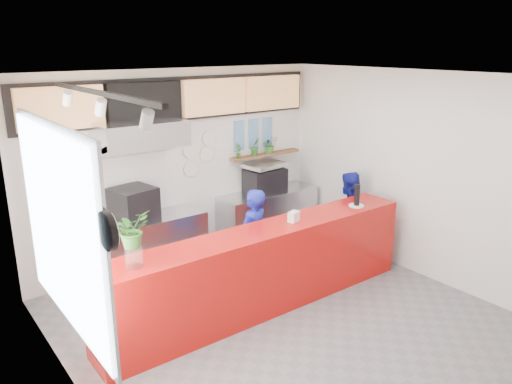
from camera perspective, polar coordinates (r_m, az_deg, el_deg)
floor at (r=6.49m, az=3.14°, el=-14.39°), size 5.00×5.00×0.00m
ceiling at (r=5.58m, az=3.63°, el=13.06°), size 5.00×5.00×0.00m
wall_back at (r=7.86m, az=-8.57°, el=2.86°), size 5.00×0.00×5.00m
wall_left at (r=4.74m, az=-20.50°, el=-7.38°), size 0.00×5.00×5.00m
wall_right at (r=7.67m, az=17.73°, el=1.91°), size 0.00×5.00×5.00m
service_counter at (r=6.51m, az=0.91°, el=-8.80°), size 4.50×0.60×1.10m
cream_band at (r=7.67m, az=-8.89°, el=10.86°), size 5.00×0.02×0.80m
prep_bench at (r=7.59m, az=-12.43°, el=-6.21°), size 1.80×0.60×0.90m
panini_oven at (r=7.30m, az=-13.82°, el=-1.41°), size 0.64×0.64×0.49m
extraction_hood at (r=7.07m, az=-13.11°, el=6.47°), size 1.20×0.70×0.35m
hood_lip at (r=7.11m, az=-13.01°, el=4.89°), size 1.20×0.69×0.31m
right_bench at (r=8.71m, az=1.36°, el=-2.78°), size 1.80×0.60×0.90m
espresso_machine at (r=8.48m, az=1.01°, el=1.32°), size 0.67×0.49×0.41m
espresso_tray at (r=8.41m, az=1.02°, el=3.12°), size 0.74×0.56×0.06m
herb_shelf at (r=8.64m, az=1.10°, el=4.29°), size 1.40×0.18×0.04m
menu_board_far_left at (r=6.91m, az=-21.40°, el=8.90°), size 1.10×0.10×0.55m
menu_board_mid_left at (r=7.31m, az=-12.57°, el=10.00°), size 1.10×0.10×0.55m
menu_board_mid_right at (r=7.86m, az=-4.77°, el=10.77°), size 1.10×0.10×0.55m
menu_board_far_right at (r=8.54m, az=1.92°, el=11.28°), size 1.10×0.10×0.55m
soffit at (r=7.64m, az=-8.76°, el=10.47°), size 4.80×0.04×0.65m
window_pane at (r=4.94m, az=-21.45°, el=-3.99°), size 0.04×2.20×1.90m
window_frame at (r=4.95m, az=-21.23°, el=-3.94°), size 0.03×2.30×2.00m
wall_clock_rim at (r=3.75m, az=-16.62°, el=-4.28°), size 0.05×0.30×0.30m
wall_clock_face at (r=3.76m, az=-16.20°, el=-4.19°), size 0.02×0.26×0.26m
track_rail at (r=4.51m, az=-17.45°, el=10.75°), size 0.05×2.40×0.04m
dec_plate_a at (r=7.85m, az=-7.58°, el=4.76°), size 0.24×0.03×0.24m
dec_plate_b at (r=8.02m, az=-5.69°, el=4.34°), size 0.24×0.03×0.24m
dec_plate_c at (r=7.91m, az=-7.50°, el=2.63°), size 0.24×0.03×0.24m
dec_plate_d at (r=7.99m, az=-5.44°, el=6.14°), size 0.24×0.03×0.24m
photo_frame_a at (r=8.31m, az=-1.96°, el=7.31°), size 0.20×0.02×0.25m
photo_frame_b at (r=8.49m, az=-0.29°, el=7.51°), size 0.20×0.02×0.25m
photo_frame_c at (r=8.67m, az=1.31°, el=7.70°), size 0.20×0.02×0.25m
photo_frame_d at (r=8.36m, az=-1.94°, el=5.61°), size 0.20×0.02×0.25m
photo_frame_e at (r=8.53m, az=-0.29°, el=5.85°), size 0.20×0.02×0.25m
photo_frame_f at (r=8.71m, az=1.30°, el=6.07°), size 0.20×0.02×0.25m
staff_center at (r=6.91m, az=-0.36°, el=-5.57°), size 0.62×0.51×1.47m
staff_right at (r=8.12m, az=10.38°, el=-2.61°), size 0.71×0.56×1.41m
herb_a at (r=8.27m, az=-2.05°, el=4.78°), size 0.16×0.13×0.26m
herb_b at (r=8.46m, az=-0.12°, el=5.25°), size 0.21×0.19×0.31m
herb_c at (r=8.66m, az=1.61°, el=5.43°), size 0.31×0.29×0.29m
glass_vase at (r=5.39m, az=-13.78°, el=-7.19°), size 0.20×0.20×0.22m
basil_vase at (r=5.28m, az=-14.01°, el=-4.16°), size 0.42×0.39×0.39m
napkin_holder at (r=6.55m, az=4.33°, el=-2.82°), size 0.18×0.14×0.14m
white_plate at (r=7.30m, az=11.41°, el=-1.54°), size 0.26×0.26×0.02m
pepper_mill at (r=7.26m, az=11.48°, el=-0.32°), size 0.09×0.09×0.31m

